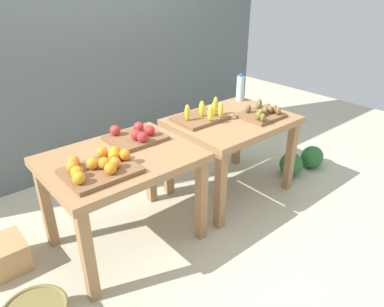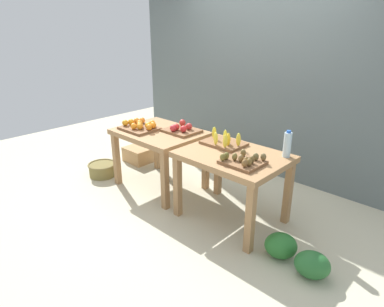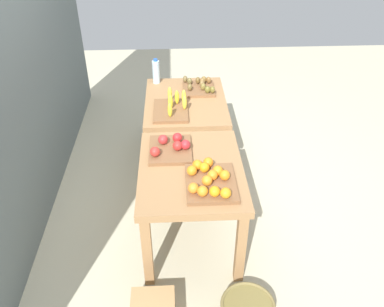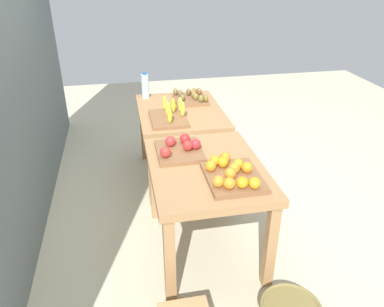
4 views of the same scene
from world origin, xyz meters
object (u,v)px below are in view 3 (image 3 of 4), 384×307
(display_table_left, at_px, (191,179))
(apple_bin, at_px, (171,147))
(orange_bin, at_px, (210,180))
(kiwi_bin, at_px, (199,87))
(watermelon_pile, at_px, (202,112))
(display_table_right, at_px, (186,109))
(water_bottle, at_px, (156,72))
(banana_crate, at_px, (172,108))

(display_table_left, bearing_deg, apple_bin, 33.50)
(orange_bin, height_order, kiwi_bin, orange_bin)
(display_table_left, relative_size, watermelon_pile, 1.55)
(display_table_right, bearing_deg, kiwi_bin, -34.44)
(apple_bin, height_order, kiwi_bin, apple_bin)
(watermelon_pile, bearing_deg, orange_bin, 177.23)
(display_table_left, bearing_deg, watermelon_pile, -6.56)
(kiwi_bin, relative_size, watermelon_pile, 0.54)
(display_table_right, relative_size, water_bottle, 3.89)
(orange_bin, relative_size, water_bottle, 1.70)
(water_bottle, height_order, watermelon_pile, water_bottle)
(kiwi_bin, xyz_separation_m, water_bottle, (0.20, 0.45, 0.09))
(apple_bin, bearing_deg, display_table_left, -146.50)
(water_bottle, bearing_deg, kiwi_bin, -113.96)
(apple_bin, bearing_deg, orange_bin, -148.22)
(kiwi_bin, xyz_separation_m, watermelon_pile, (0.65, -0.08, -0.66))
(orange_bin, bearing_deg, apple_bin, 31.78)
(display_table_right, bearing_deg, watermelon_pile, -14.79)
(orange_bin, bearing_deg, watermelon_pile, -2.77)
(banana_crate, height_order, kiwi_bin, banana_crate)
(display_table_left, xyz_separation_m, orange_bin, (-0.21, -0.12, 0.15))
(water_bottle, bearing_deg, display_table_right, -144.57)
(display_table_left, height_order, apple_bin, apple_bin)
(orange_bin, xyz_separation_m, banana_crate, (1.10, 0.26, -0.00))
(display_table_left, distance_m, kiwi_bin, 1.35)
(orange_bin, relative_size, watermelon_pile, 0.68)
(kiwi_bin, bearing_deg, water_bottle, 66.04)
(apple_bin, xyz_separation_m, kiwi_bin, (1.11, -0.30, -0.00))
(watermelon_pile, bearing_deg, display_table_left, 173.44)
(water_bottle, bearing_deg, watermelon_pile, -49.45)
(banana_crate, bearing_deg, display_table_left, -171.48)
(apple_bin, distance_m, banana_crate, 0.66)
(kiwi_bin, distance_m, water_bottle, 0.50)
(apple_bin, relative_size, water_bottle, 1.50)
(water_bottle, bearing_deg, banana_crate, -165.86)
(display_table_left, xyz_separation_m, water_bottle, (1.54, 0.30, 0.23))
(apple_bin, height_order, watermelon_pile, apple_bin)
(watermelon_pile, bearing_deg, kiwi_bin, 173.05)
(banana_crate, bearing_deg, orange_bin, -166.95)
(display_table_left, distance_m, apple_bin, 0.31)
(display_table_left, height_order, banana_crate, banana_crate)
(orange_bin, bearing_deg, banana_crate, 13.05)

